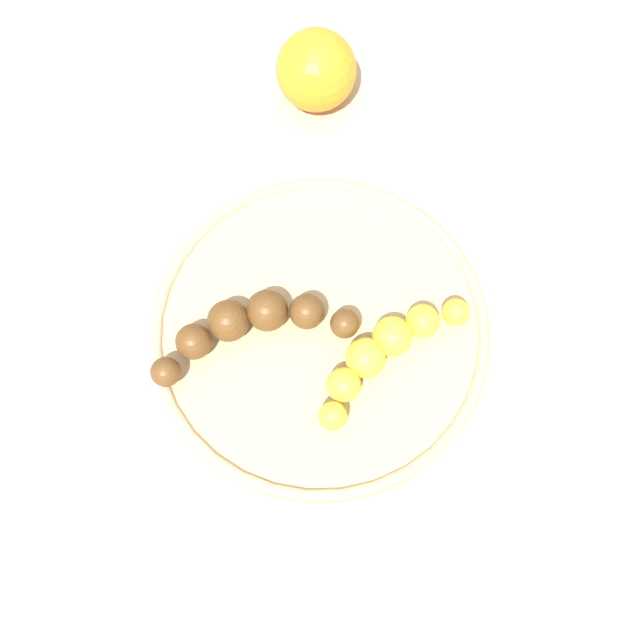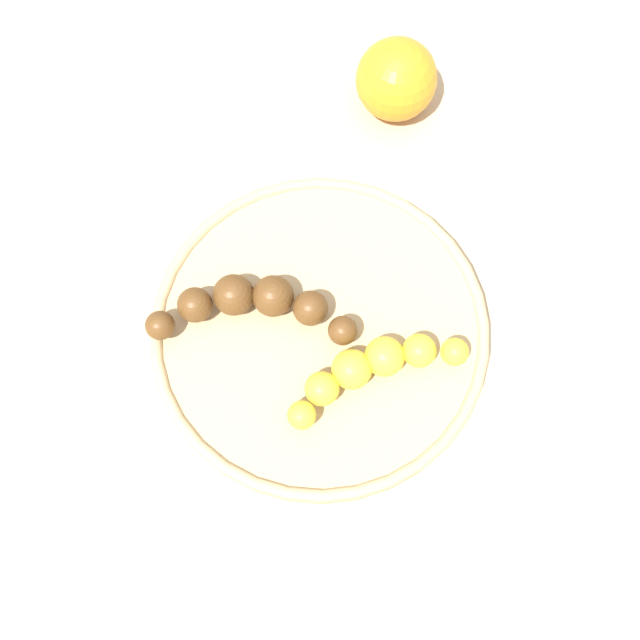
% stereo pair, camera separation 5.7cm
% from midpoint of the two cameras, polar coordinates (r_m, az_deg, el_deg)
% --- Properties ---
extents(ground_plane, '(2.40, 2.40, 0.00)m').
position_cam_midpoint_polar(ground_plane, '(0.61, -2.67, -1.56)').
color(ground_plane, tan).
extents(fruit_bowl, '(0.29, 0.29, 0.02)m').
position_cam_midpoint_polar(fruit_bowl, '(0.60, -2.72, -1.21)').
color(fruit_bowl, tan).
rests_on(fruit_bowl, ground_plane).
extents(banana_yellow, '(0.14, 0.10, 0.03)m').
position_cam_midpoint_polar(banana_yellow, '(0.57, 2.28, -2.99)').
color(banana_yellow, yellow).
rests_on(banana_yellow, fruit_bowl).
extents(banana_overripe, '(0.17, 0.07, 0.03)m').
position_cam_midpoint_polar(banana_overripe, '(0.58, -8.50, -0.77)').
color(banana_overripe, '#593819').
rests_on(banana_overripe, fruit_bowl).
extents(orange_fruit, '(0.08, 0.08, 0.08)m').
position_cam_midpoint_polar(orange_fruit, '(0.69, -2.81, 19.32)').
color(orange_fruit, orange).
rests_on(orange_fruit, ground_plane).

